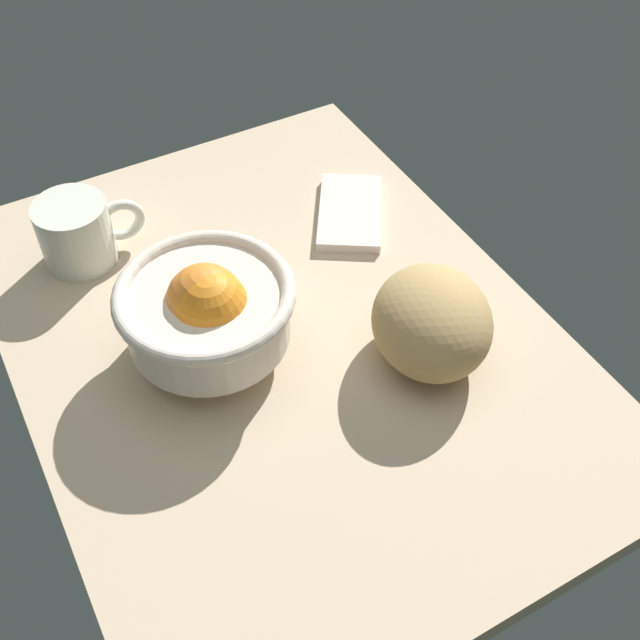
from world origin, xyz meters
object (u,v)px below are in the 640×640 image
fruit_bowl (207,310)px  napkin_folded (350,212)px  mug (78,232)px  bread_loaf (432,322)px

fruit_bowl → napkin_folded: size_ratio=1.33×
fruit_bowl → mug: size_ratio=1.47×
fruit_bowl → mug: 22.68cm
fruit_bowl → napkin_folded: (-12.35, 24.51, -5.96)cm
fruit_bowl → bread_loaf: 23.36cm
bread_loaf → mug: 42.88cm
napkin_folded → mug: bearing=-105.5°
bread_loaf → napkin_folded: bread_loaf is taller
napkin_folded → bread_loaf: bearing=-10.0°
napkin_folded → mug: 33.44cm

